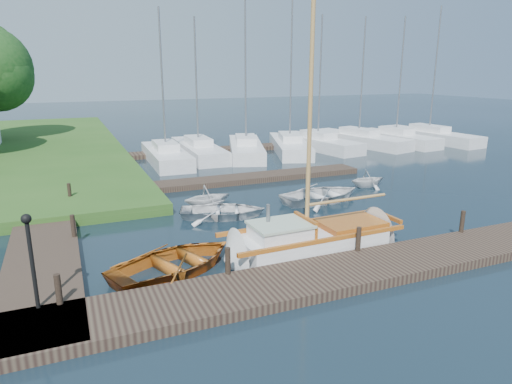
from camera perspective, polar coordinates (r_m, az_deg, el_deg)
name	(u,v)px	position (r m, az deg, el deg)	size (l,w,h in m)	color
ground	(256,220)	(18.90, 0.00, -3.52)	(160.00, 160.00, 0.00)	black
near_dock	(335,275)	(13.91, 9.85, -10.13)	(18.00, 2.20, 0.30)	black
left_dock	(45,227)	(19.43, -24.86, -3.97)	(2.20, 18.00, 0.30)	black
far_dock	(244,179)	(25.38, -1.57, 1.67)	(14.00, 1.60, 0.30)	black
pontoon	(293,145)	(37.13, 4.60, 5.90)	(30.00, 1.60, 0.30)	black
mooring_post_0	(58,289)	(12.67, -23.48, -11.08)	(0.16, 0.16, 0.80)	black
mooring_post_1	(228,261)	(13.28, -3.54, -8.58)	(0.16, 0.16, 0.80)	black
mooring_post_2	(358,239)	(15.25, 12.69, -5.74)	(0.16, 0.16, 0.80)	black
mooring_post_3	(462,222)	(18.14, 24.38, -3.38)	(0.16, 0.16, 0.80)	black
mooring_post_4	(73,226)	(17.33, -21.89, -3.94)	(0.16, 0.16, 0.80)	black
mooring_post_5	(69,192)	(22.14, -22.28, 0.01)	(0.16, 0.16, 0.80)	black
lamp_post	(30,249)	(12.26, -26.39, -6.35)	(0.24, 0.24, 2.44)	black
sailboat	(315,241)	(15.80, 7.44, -6.11)	(7.20, 2.16, 9.83)	silver
dinghy	(175,258)	(14.30, -10.07, -8.17)	(2.99, 4.19, 0.87)	#82350D
tender_a	(223,209)	(19.21, -4.14, -2.09)	(2.54, 3.55, 0.74)	silver
tender_b	(208,195)	(20.57, -6.08, -0.38)	(1.89, 2.18, 1.15)	silver
tender_c	(322,192)	(21.70, 8.24, -0.05)	(2.90, 4.06, 0.84)	silver
tender_d	(368,177)	(24.78, 13.81, 1.78)	(1.70, 1.97, 1.04)	silver
marina_boat_0	(166,154)	(31.04, -11.18, 4.64)	(2.46, 7.89, 9.78)	silver
marina_boat_1	(198,149)	(32.91, -7.21, 5.37)	(2.45, 8.59, 9.45)	silver
marina_boat_2	(246,147)	(33.23, -1.27, 5.62)	(4.78, 8.74, 12.21)	silver
marina_boat_3	(290,144)	(34.64, 4.23, 5.97)	(4.93, 8.99, 12.63)	silver
marina_boat_4	(318,142)	(36.19, 7.74, 6.23)	(3.49, 8.59, 9.94)	silver
marina_boat_5	(359,138)	(38.62, 12.72, 6.55)	(4.22, 9.52, 10.00)	silver
marina_boat_6	(396,137)	(39.98, 17.08, 6.54)	(3.14, 8.14, 10.08)	silver
marina_boat_7	(429,135)	(42.58, 20.80, 6.71)	(3.14, 9.83, 11.03)	silver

